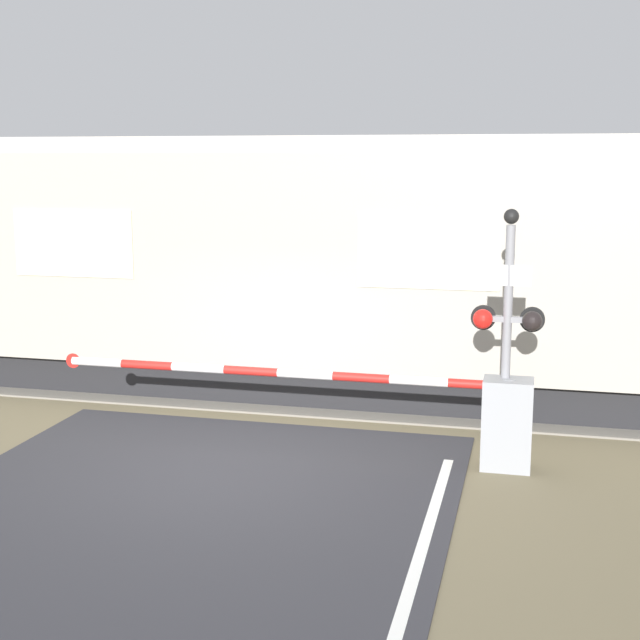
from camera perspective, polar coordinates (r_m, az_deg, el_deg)
name	(u,v)px	position (r m, az deg, el deg)	size (l,w,h in m)	color
ground_plane	(221,471)	(11.07, -6.38, -9.58)	(80.00, 80.00, 0.00)	#6B6047
track_bed	(304,387)	(14.73, -1.02, -4.33)	(36.00, 3.20, 0.13)	slate
train	(115,258)	(15.51, -12.97, 3.89)	(19.87, 2.78, 4.07)	black
crossing_barrier	(461,413)	(11.16, 9.00, -5.92)	(6.21, 0.44, 1.14)	gray
signal_post	(507,323)	(10.93, 11.90, -0.20)	(0.88, 0.26, 3.17)	gray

